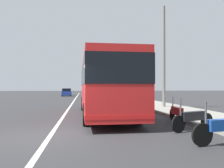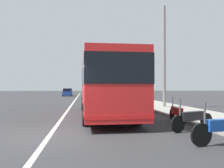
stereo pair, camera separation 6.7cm
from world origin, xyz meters
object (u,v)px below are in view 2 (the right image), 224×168
Objects in this scene: coach_bus at (104,84)px; motorcycle_angled at (177,113)px; car_behind_bus at (87,91)px; utility_pole at (164,57)px; car_far_distant at (89,92)px; car_ahead_same_lane at (67,92)px; car_oncoming at (92,93)px; motorcycle_far_end at (192,118)px.

coach_bus reaches higher than motorcycle_angled.
car_behind_bus is 0.57× the size of utility_pole.
car_far_distant is (40.72, 3.41, 0.24)m from motorcycle_angled.
car_oncoming is at bearing 52.84° from car_ahead_same_lane.
motorcycle_angled is 32.59m from car_oncoming.
car_behind_bus reaches higher than car_oncoming.
utility_pole is at bearing -174.19° from car_behind_bus.
utility_pole is at bearing -164.34° from car_oncoming.
car_behind_bus reaches higher than motorcycle_angled.
utility_pole is (-28.31, -9.69, 3.46)m from car_ahead_same_lane.
motorcycle_angled is 8.49m from utility_pole.
coach_bus is 32.94m from car_ahead_same_lane.
motorcycle_angled is 48.27m from car_behind_bus.
car_oncoming is at bearing -179.28° from car_behind_bus.
car_far_distant reaches higher than car_oncoming.
car_behind_bus is at bearing 7.73° from motorcycle_angled.
motorcycle_angled is at bearing -119.61° from motorcycle_far_end.
car_ahead_same_lane is at bearing 59.88° from car_oncoming.
motorcycle_far_end is at bearing -178.26° from car_behind_bus.
motorcycle_far_end is at bearing 176.34° from motorcycle_angled.
utility_pole reaches higher than car_ahead_same_lane.
motorcycle_far_end is at bearing 8.48° from car_ahead_same_lane.
coach_bus reaches higher than motorcycle_far_end.
car_ahead_same_lane reaches higher than motorcycle_far_end.
car_ahead_same_lane is at bearing 6.81° from coach_bus.
car_ahead_same_lane is at bearing -101.65° from motorcycle_far_end.
coach_bus reaches higher than car_ahead_same_lane.
motorcycle_far_end is 0.44× the size of car_behind_bus.
car_oncoming is (34.63, 2.74, 0.21)m from motorcycle_far_end.
utility_pole is (-33.34, -5.40, 3.45)m from car_far_distant.
coach_bus is 2.67× the size of car_oncoming.
coach_bus is 5.48× the size of motorcycle_angled.
utility_pole is at bearing -167.21° from car_far_distant.
utility_pole is at bearing -126.03° from motorcycle_far_end.
car_oncoming reaches higher than motorcycle_angled.
car_ahead_same_lane is 30.13m from utility_pole.
coach_bus is at bearing 178.42° from car_behind_bus.
coach_bus is 2.76× the size of car_ahead_same_lane.
motorcycle_angled is at bearing -177.77° from car_behind_bus.
car_ahead_same_lane is 0.86× the size of car_behind_bus.
car_behind_bus is at bearing 8.13° from utility_pole.
motorcycle_angled is 0.43× the size of car_behind_bus.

